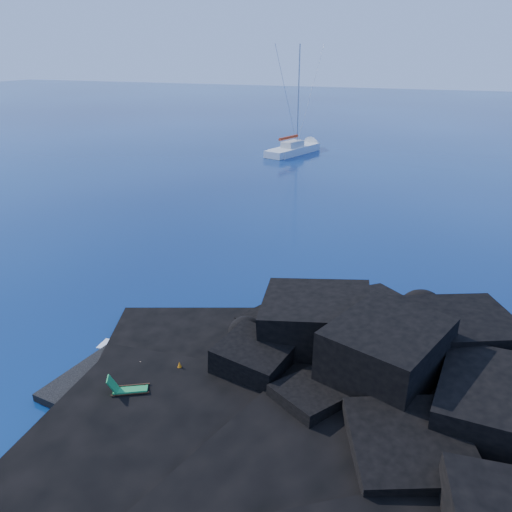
{
  "coord_description": "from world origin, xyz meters",
  "views": [
    {
      "loc": [
        15.09,
        -14.41,
        13.67
      ],
      "look_at": [
        4.46,
        11.94,
        2.0
      ],
      "focal_mm": 35.0,
      "sensor_mm": 36.0,
      "label": 1
    }
  ],
  "objects_px": {
    "sunbather": "(131,362)",
    "marker_cone": "(180,367)",
    "sailboat": "(294,153)",
    "deck_chair": "(130,385)"
  },
  "relations": [
    {
      "from": "deck_chair",
      "to": "sunbather",
      "type": "xyz_separation_m",
      "value": [
        -1.3,
        1.86,
        -0.38
      ]
    },
    {
      "from": "sailboat",
      "to": "sunbather",
      "type": "xyz_separation_m",
      "value": [
        9.47,
        -53.64,
        0.52
      ]
    },
    {
      "from": "sailboat",
      "to": "sunbather",
      "type": "relative_size",
      "value": 9.04
    },
    {
      "from": "sailboat",
      "to": "sunbather",
      "type": "height_order",
      "value": "sailboat"
    },
    {
      "from": "sunbather",
      "to": "marker_cone",
      "type": "xyz_separation_m",
      "value": [
        2.33,
        0.37,
        0.11
      ]
    },
    {
      "from": "sunbather",
      "to": "marker_cone",
      "type": "distance_m",
      "value": 2.36
    },
    {
      "from": "sailboat",
      "to": "deck_chair",
      "type": "relative_size",
      "value": 9.3
    },
    {
      "from": "sailboat",
      "to": "marker_cone",
      "type": "xyz_separation_m",
      "value": [
        11.8,
        -53.27,
        0.63
      ]
    },
    {
      "from": "sailboat",
      "to": "deck_chair",
      "type": "distance_m",
      "value": 56.54
    },
    {
      "from": "marker_cone",
      "to": "sailboat",
      "type": "bearing_deg",
      "value": 102.49
    }
  ]
}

